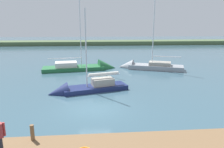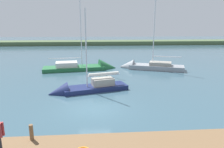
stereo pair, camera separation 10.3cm
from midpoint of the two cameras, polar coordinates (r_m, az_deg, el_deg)
ground_plane at (r=15.03m, az=-4.80°, el=-9.47°), size 200.00×200.00×0.00m
far_shoreline at (r=65.72m, az=-4.49°, el=8.26°), size 180.00×8.00×2.40m
mooring_post_near at (r=10.31m, az=-21.47°, el=-15.02°), size 0.18×0.18×0.74m
sailboat_near_dock at (r=18.64m, az=-8.06°, el=-4.40°), size 7.40×3.74×8.19m
sailboat_mid_channel at (r=28.47m, az=9.65°, el=1.83°), size 8.94×5.16×11.02m
sailboat_behind_pier at (r=28.01m, az=-6.74°, el=1.58°), size 10.12×4.06×12.55m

